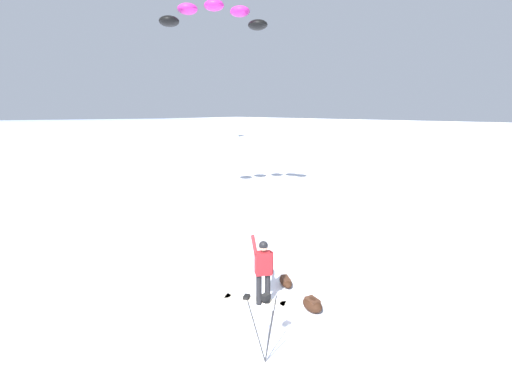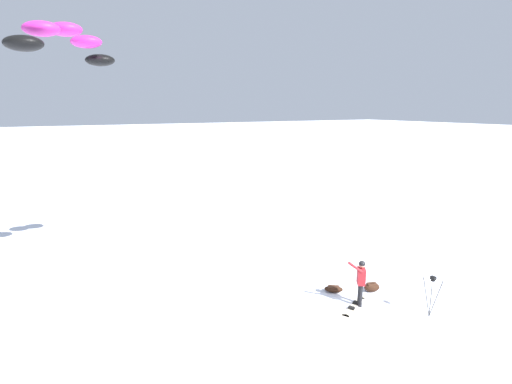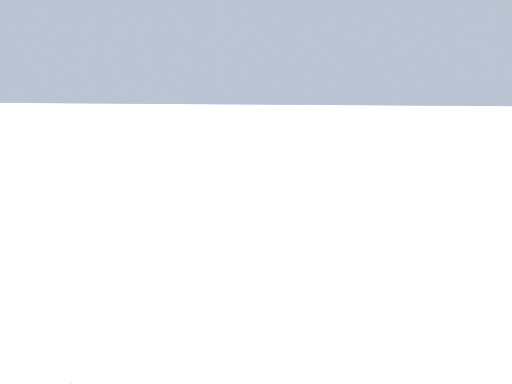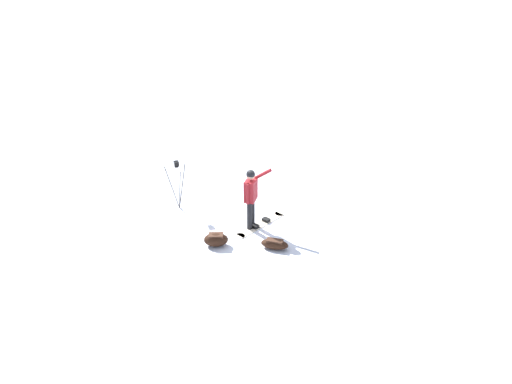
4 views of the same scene
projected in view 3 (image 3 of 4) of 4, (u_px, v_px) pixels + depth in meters
distant_ridge at (477, 123)px, 53.16m from camera, size 25.39×45.95×2.98m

